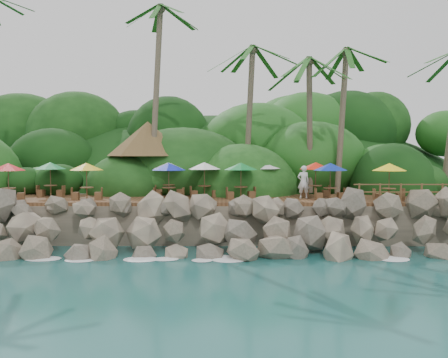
{
  "coord_description": "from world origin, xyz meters",
  "views": [
    {
      "loc": [
        0.12,
        -22.77,
        5.08
      ],
      "look_at": [
        0.0,
        6.0,
        3.4
      ],
      "focal_mm": 40.2,
      "sensor_mm": 36.0,
      "label": 1
    }
  ],
  "objects": [
    {
      "name": "terrace",
      "position": [
        0.0,
        6.0,
        2.2
      ],
      "size": [
        26.0,
        5.0,
        0.2
      ],
      "primitive_type": "cube",
      "color": "brown",
      "rests_on": "land_base"
    },
    {
      "name": "jungle_foliage",
      "position": [
        0.0,
        15.0,
        0.0
      ],
      "size": [
        44.0,
        16.0,
        12.0
      ],
      "primitive_type": null,
      "color": "#143811",
      "rests_on": "ground"
    },
    {
      "name": "foam_line",
      "position": [
        0.0,
        0.3,
        0.03
      ],
      "size": [
        25.2,
        0.8,
        0.06
      ],
      "color": "white",
      "rests_on": "ground"
    },
    {
      "name": "railing",
      "position": [
        9.91,
        3.65,
        2.91
      ],
      "size": [
        6.1,
        0.1,
        1.0
      ],
      "color": "brown",
      "rests_on": "terrace"
    },
    {
      "name": "jungle_hill",
      "position": [
        0.0,
        23.5,
        0.0
      ],
      "size": [
        44.8,
        28.0,
        15.4
      ],
      "primitive_type": "ellipsoid",
      "color": "#143811",
      "rests_on": "ground"
    },
    {
      "name": "land_base",
      "position": [
        0.0,
        16.0,
        1.05
      ],
      "size": [
        32.0,
        25.2,
        2.1
      ],
      "primitive_type": "cube",
      "color": "gray",
      "rests_on": "ground"
    },
    {
      "name": "palms",
      "position": [
        1.6,
        9.03,
        12.31
      ],
      "size": [
        35.2,
        6.46,
        13.81
      ],
      "color": "brown",
      "rests_on": "ground"
    },
    {
      "name": "dining_clusters",
      "position": [
        -1.24,
        5.82,
        4.0
      ],
      "size": [
        22.67,
        4.87,
        2.05
      ],
      "color": "brown",
      "rests_on": "terrace"
    },
    {
      "name": "seawall",
      "position": [
        0.0,
        2.0,
        1.15
      ],
      "size": [
        29.0,
        4.0,
        2.3
      ],
      "primitive_type": null,
      "color": "gray",
      "rests_on": "ground"
    },
    {
      "name": "waiter",
      "position": [
        4.53,
        5.76,
        3.24
      ],
      "size": [
        0.72,
        0.51,
        1.88
      ],
      "primitive_type": "imported",
      "rotation": [
        0.0,
        0.0,
        3.23
      ],
      "color": "silver",
      "rests_on": "terrace"
    },
    {
      "name": "ground",
      "position": [
        0.0,
        0.0,
        0.0
      ],
      "size": [
        140.0,
        140.0,
        0.0
      ],
      "primitive_type": "plane",
      "color": "#19514F",
      "rests_on": "ground"
    },
    {
      "name": "palapa",
      "position": [
        -4.92,
        9.47,
        5.79
      ],
      "size": [
        5.27,
        5.27,
        4.6
      ],
      "color": "brown",
      "rests_on": "ground"
    }
  ]
}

